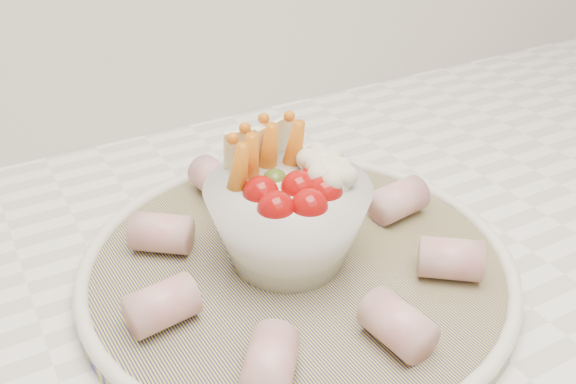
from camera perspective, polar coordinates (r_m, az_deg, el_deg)
serving_platter at (r=0.53m, az=0.82°, el=-6.53°), size 0.37×0.37×0.02m
veggie_bowl at (r=0.51m, az=0.06°, el=-2.01°), size 0.13×0.13×0.11m
cured_meat_rolls at (r=0.52m, az=0.72°, el=-4.75°), size 0.29×0.29×0.03m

